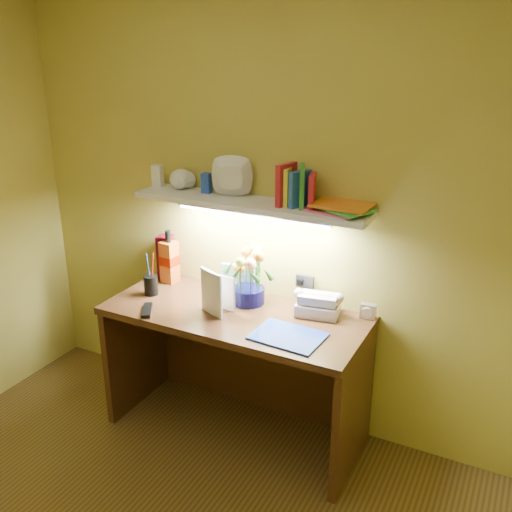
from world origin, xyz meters
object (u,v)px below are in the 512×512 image
(desk, at_px, (235,373))
(flower_bouquet, at_px, (248,277))
(telephone, at_px, (318,302))
(desk_clock, at_px, (368,311))
(whisky_bottle, at_px, (169,257))

(desk, height_order, flower_bouquet, flower_bouquet)
(flower_bouquet, relative_size, telephone, 1.41)
(desk_clock, bearing_deg, telephone, -169.30)
(desk, relative_size, whisky_bottle, 4.41)
(desk_clock, bearing_deg, flower_bouquet, -174.85)
(whisky_bottle, bearing_deg, telephone, -0.25)
(telephone, bearing_deg, desk_clock, 5.76)
(flower_bouquet, distance_m, whisky_bottle, 0.55)
(flower_bouquet, bearing_deg, telephone, 6.43)
(telephone, relative_size, whisky_bottle, 0.69)
(desk, relative_size, flower_bouquet, 4.53)
(desk, distance_m, whisky_bottle, 0.78)
(flower_bouquet, xyz_separation_m, desk_clock, (0.64, 0.11, -0.11))
(telephone, relative_size, desk_clock, 2.73)
(telephone, height_order, desk_clock, telephone)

